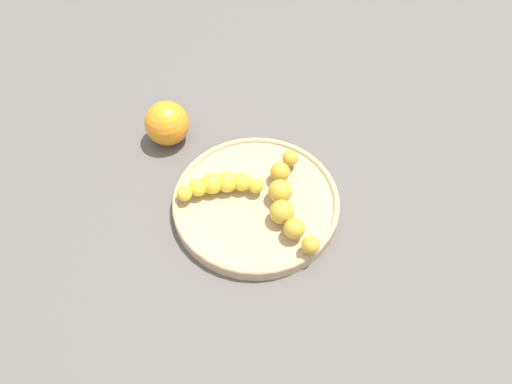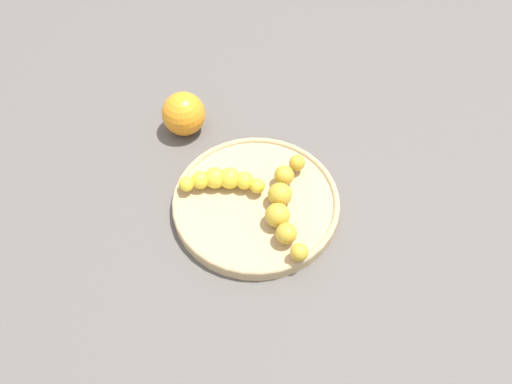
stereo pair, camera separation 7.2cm
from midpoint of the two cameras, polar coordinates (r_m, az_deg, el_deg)
The scene contains 5 objects.
ground_plane at distance 0.75m, azimuth -2.74°, elevation -1.92°, with size 2.40×2.40×0.00m, color #56514C.
fruit_bowl at distance 0.74m, azimuth -2.78°, elevation -1.38°, with size 0.26×0.26×0.02m.
banana_spotted at distance 0.71m, azimuth 0.86°, elevation -1.16°, with size 0.15×0.13×0.04m.
banana_yellow at distance 0.74m, azimuth -7.16°, elevation 0.71°, with size 0.09×0.11×0.03m.
orange_fruit at distance 0.84m, azimuth -13.16°, elevation 7.83°, with size 0.08×0.08×0.08m, color orange.
Camera 1 is at (-0.30, 0.31, 0.62)m, focal length 33.34 mm.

